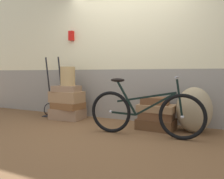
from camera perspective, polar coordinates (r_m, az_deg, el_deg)
The scene contains 14 objects.
ground at distance 3.65m, azimuth -0.49°, elevation -10.69°, with size 10.10×5.20×0.06m, color brown.
station_building at distance 4.35m, azimuth 4.67°, elevation 13.11°, with size 8.10×0.74×3.16m.
suitcase_0 at distance 4.49m, azimuth -11.50°, elevation -6.16°, with size 0.64×0.44×0.21m, color #937051.
suitcase_1 at distance 4.43m, azimuth -11.40°, elevation -4.09°, with size 0.59×0.41×0.13m, color brown.
suitcase_2 at distance 4.43m, azimuth -11.69°, elevation -1.89°, with size 0.64×0.38×0.21m, color #9E754C.
suitcase_3 at distance 4.41m, azimuth -11.74°, elevation 0.22°, with size 0.50×0.35×0.11m, color #937051.
suitcase_4 at distance 3.70m, azimuth 11.47°, elevation -8.76°, with size 0.59×0.44×0.17m, color brown.
suitcase_5 at distance 3.68m, azimuth 11.63°, elevation -6.51°, with size 0.53×0.41×0.13m, color brown.
suitcase_6 at distance 3.64m, azimuth 11.61°, elevation -4.74°, with size 0.58×0.39×0.11m, color #9E754C.
suitcase_7 at distance 3.66m, azimuth 11.18°, elevation -2.90°, with size 0.44×0.29×0.12m, color brown.
wicker_basket at distance 4.41m, azimuth -11.46°, elevation 3.40°, with size 0.29×0.29×0.37m, color tan.
luggage_trolley at distance 4.83m, azimuth -14.80°, elevation -3.09°, with size 0.41×0.35×1.25m.
burlap_sack at distance 3.60m, azimuth 20.59°, elevation -4.99°, with size 0.53×0.45×0.70m, color #9E8966.
bicycle at distance 3.22m, azimuth 8.31°, elevation -5.94°, with size 1.69×0.46×0.87m.
Camera 1 is at (1.55, -3.17, 0.92)m, focal length 35.07 mm.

